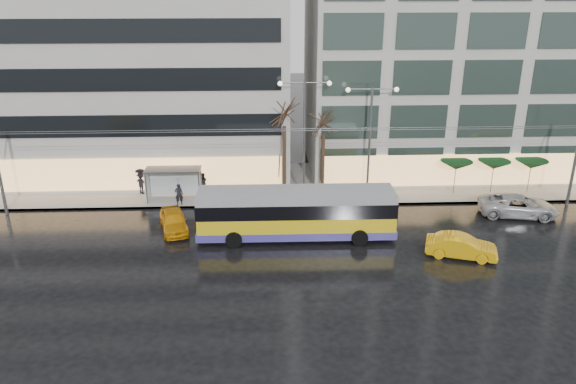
{
  "coord_description": "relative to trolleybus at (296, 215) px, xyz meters",
  "views": [
    {
      "loc": [
        -0.94,
        -30.12,
        16.48
      ],
      "look_at": [
        0.53,
        5.0,
        2.76
      ],
      "focal_mm": 35.0,
      "sensor_mm": 36.0,
      "label": 1
    }
  ],
  "objects": [
    {
      "name": "parasol_c",
      "position": [
        18.99,
        7.26,
        0.82
      ],
      "size": [
        2.5,
        2.5,
        2.65
      ],
      "color": "#595B60",
      "rests_on": "sidewalk"
    },
    {
      "name": "street_lamp_far",
      "position": [
        5.99,
        7.06,
        4.09
      ],
      "size": [
        3.96,
        0.36,
        8.53
      ],
      "color": "#595B60",
      "rests_on": "sidewalk"
    },
    {
      "name": "pedestrian_b",
      "position": [
        -6.98,
        8.04,
        -0.63
      ],
      "size": [
        0.91,
        0.76,
        1.68
      ],
      "color": "black",
      "rests_on": "sidewalk"
    },
    {
      "name": "parasol_a",
      "position": [
        12.99,
        7.26,
        0.82
      ],
      "size": [
        2.5,
        2.5,
        2.65
      ],
      "color": "#595B60",
      "rests_on": "sidewalk"
    },
    {
      "name": "tree_b",
      "position": [
        2.49,
        7.46,
        4.77
      ],
      "size": [
        3.2,
        3.2,
        7.7
      ],
      "color": "black",
      "rests_on": "sidewalk"
    },
    {
      "name": "pedestrian_a",
      "position": [
        -8.51,
        5.66,
        -0.03
      ],
      "size": [
        1.04,
        1.06,
        2.19
      ],
      "color": "black",
      "rests_on": "sidewalk"
    },
    {
      "name": "taxi_a",
      "position": [
        -8.31,
        1.45,
        -0.91
      ],
      "size": [
        2.71,
        4.47,
        1.42
      ],
      "primitive_type": "imported",
      "rotation": [
        0.0,
        0.0,
        0.26
      ],
      "color": "orange",
      "rests_on": "ground"
    },
    {
      "name": "building_right",
      "position": [
        17.99,
        15.26,
        11.02
      ],
      "size": [
        32.0,
        14.0,
        25.0
      ],
      "primitive_type": "cube",
      "color": "#A2A09B",
      "rests_on": "sidewalk"
    },
    {
      "name": "bus_shelter",
      "position": [
        -9.39,
        6.94,
        0.33
      ],
      "size": [
        4.2,
        1.6,
        2.51
      ],
      "color": "#595B60",
      "rests_on": "sidewalk"
    },
    {
      "name": "building_left",
      "position": [
        -17.01,
        15.26,
        9.52
      ],
      "size": [
        34.0,
        14.0,
        22.0
      ],
      "primitive_type": "cube",
      "color": "#A2A09B",
      "rests_on": "sidewalk"
    },
    {
      "name": "pedestrian_c",
      "position": [
        -11.79,
        8.11,
        -0.36
      ],
      "size": [
        1.34,
        1.11,
        2.11
      ],
      "color": "black",
      "rests_on": "sidewalk"
    },
    {
      "name": "sidewalk",
      "position": [
        0.99,
        10.26,
        -1.55
      ],
      "size": [
        80.0,
        10.0,
        0.15
      ],
      "primitive_type": "cube",
      "color": "gray",
      "rests_on": "ground"
    },
    {
      "name": "tree_a",
      "position": [
        -0.51,
        7.26,
        5.46
      ],
      "size": [
        3.2,
        3.2,
        8.4
      ],
      "color": "black",
      "rests_on": "sidewalk"
    },
    {
      "name": "parasol_b",
      "position": [
        15.99,
        7.26,
        0.82
      ],
      "size": [
        2.5,
        2.5,
        2.65
      ],
      "color": "#595B60",
      "rests_on": "sidewalk"
    },
    {
      "name": "sedan_silver",
      "position": [
        16.33,
        2.95,
        -0.86
      ],
      "size": [
        5.9,
        3.47,
        1.54
      ],
      "primitive_type": "imported",
      "rotation": [
        0.0,
        0.0,
        1.4
      ],
      "color": "#AAAAAF",
      "rests_on": "ground"
    },
    {
      "name": "street_lamp_near",
      "position": [
        0.99,
        7.06,
        4.36
      ],
      "size": [
        3.96,
        0.36,
        9.03
      ],
      "color": "#595B60",
      "rests_on": "sidewalk"
    },
    {
      "name": "trolleybus",
      "position": [
        0.0,
        0.0,
        0.0
      ],
      "size": [
        12.98,
        5.1,
        6.01
      ],
      "color": "gold",
      "rests_on": "ground"
    },
    {
      "name": "taxi_b",
      "position": [
        10.09,
        -3.22,
        -0.92
      ],
      "size": [
        4.56,
        2.73,
        1.42
      ],
      "primitive_type": "imported",
      "rotation": [
        0.0,
        0.0,
        1.26
      ],
      "color": "#E9AA0C",
      "rests_on": "ground"
    },
    {
      "name": "catenary",
      "position": [
        -0.01,
        4.19,
        2.63
      ],
      "size": [
        42.24,
        5.12,
        7.0
      ],
      "color": "#595B60",
      "rests_on": "ground"
    },
    {
      "name": "ground",
      "position": [
        -1.01,
        -3.74,
        -1.63
      ],
      "size": [
        140.0,
        140.0,
        0.0
      ],
      "primitive_type": "plane",
      "color": "black",
      "rests_on": "ground"
    },
    {
      "name": "kerb",
      "position": [
        0.99,
        5.31,
        -1.55
      ],
      "size": [
        80.0,
        0.1,
        0.15
      ],
      "primitive_type": "cube",
      "color": "slate",
      "rests_on": "ground"
    }
  ]
}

